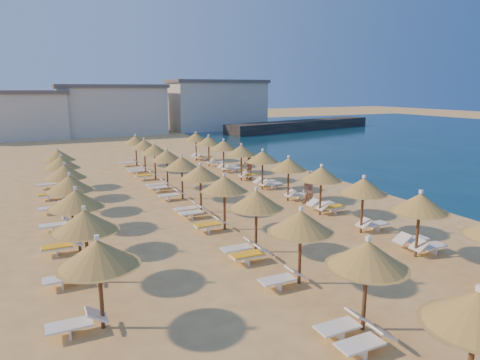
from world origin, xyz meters
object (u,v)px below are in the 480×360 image
parasol_row_east (289,165)px  beachgoer_b (308,190)px  jetty (302,125)px  parasol_row_west (200,173)px  beachgoer_c (249,167)px  beachgoer_a (311,185)px

parasol_row_east → beachgoer_b: parasol_row_east is taller
jetty → beachgoer_b: size_ratio=17.21×
parasol_row_west → beachgoer_b: 6.53m
beachgoer_c → parasol_row_east: bearing=-40.7°
parasol_row_east → parasol_row_west: bearing=180.0°
beachgoer_b → beachgoer_a: bearing=114.4°
beachgoer_b → parasol_row_west: bearing=-125.7°
beachgoer_a → beachgoer_c: beachgoer_c is taller
beachgoer_a → beachgoer_b: beachgoer_a is taller
parasol_row_west → beachgoer_b: (6.26, -1.25, -1.36)m
beachgoer_c → beachgoer_b: bearing=-35.4°
jetty → beachgoer_b: beachgoer_b is taller
beachgoer_c → beachgoer_b: 8.09m
jetty → parasol_row_west: parasol_row_west is taller
parasol_row_west → beachgoer_a: bearing=-2.6°
parasol_row_east → beachgoer_c: 7.00m
beachgoer_b → jetty: bearing=122.3°
parasol_row_east → parasol_row_west: size_ratio=1.00×
parasol_row_east → beachgoer_a: parasol_row_east is taller
parasol_row_east → beachgoer_b: size_ratio=20.15×
parasol_row_west → beachgoer_a: (7.07, -0.32, -1.32)m
parasol_row_east → beachgoer_c: size_ratio=19.08×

